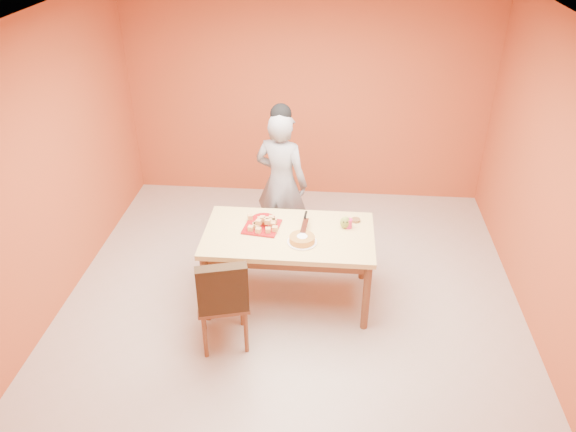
# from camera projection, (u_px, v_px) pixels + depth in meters

# --- Properties ---
(floor) EXTENTS (5.00, 5.00, 0.00)m
(floor) POSITION_uv_depth(u_px,v_px,m) (290.00, 311.00, 5.47)
(floor) COLOR #BFB3A3
(floor) RESTS_ON ground
(ceiling) EXTENTS (5.00, 5.00, 0.00)m
(ceiling) POSITION_uv_depth(u_px,v_px,m) (291.00, 25.00, 4.09)
(ceiling) COLOR silver
(ceiling) RESTS_ON wall_back
(wall_back) EXTENTS (4.50, 0.00, 4.50)m
(wall_back) POSITION_uv_depth(u_px,v_px,m) (307.00, 95.00, 6.92)
(wall_back) COLOR #B04D28
(wall_back) RESTS_ON floor
(wall_left) EXTENTS (0.00, 5.00, 5.00)m
(wall_left) POSITION_uv_depth(u_px,v_px,m) (37.00, 179.00, 4.95)
(wall_left) COLOR #B04D28
(wall_left) RESTS_ON floor
(wall_right) EXTENTS (0.00, 5.00, 5.00)m
(wall_right) POSITION_uv_depth(u_px,v_px,m) (563.00, 200.00, 4.61)
(wall_right) COLOR #B04D28
(wall_right) RESTS_ON floor
(dining_table) EXTENTS (1.60, 0.90, 0.76)m
(dining_table) POSITION_uv_depth(u_px,v_px,m) (289.00, 241.00, 5.32)
(dining_table) COLOR #DBC372
(dining_table) RESTS_ON floor
(dining_chair) EXTENTS (0.55, 0.62, 0.97)m
(dining_chair) POSITION_uv_depth(u_px,v_px,m) (222.00, 298.00, 4.85)
(dining_chair) COLOR brown
(dining_chair) RESTS_ON floor
(pastry_pile) EXTENTS (0.29, 0.29, 0.10)m
(pastry_pile) POSITION_uv_depth(u_px,v_px,m) (262.00, 222.00, 5.33)
(pastry_pile) COLOR #EAB963
(pastry_pile) RESTS_ON pastry_platter
(person) EXTENTS (0.68, 0.55, 1.62)m
(person) POSITION_uv_depth(u_px,v_px,m) (281.00, 183.00, 6.05)
(person) COLOR gray
(person) RESTS_ON floor
(pastry_platter) EXTENTS (0.37, 0.37, 0.02)m
(pastry_platter) POSITION_uv_depth(u_px,v_px,m) (262.00, 227.00, 5.36)
(pastry_platter) COLOR maroon
(pastry_platter) RESTS_ON dining_table
(red_dinner_plate) EXTENTS (0.25, 0.25, 0.01)m
(red_dinner_plate) POSITION_uv_depth(u_px,v_px,m) (263.00, 220.00, 5.47)
(red_dinner_plate) COLOR maroon
(red_dinner_plate) RESTS_ON dining_table
(white_cake_plate) EXTENTS (0.35, 0.35, 0.01)m
(white_cake_plate) POSITION_uv_depth(u_px,v_px,m) (302.00, 242.00, 5.13)
(white_cake_plate) COLOR white
(white_cake_plate) RESTS_ON dining_table
(sponge_cake) EXTENTS (0.30, 0.30, 0.05)m
(sponge_cake) POSITION_uv_depth(u_px,v_px,m) (302.00, 239.00, 5.12)
(sponge_cake) COLOR orange
(sponge_cake) RESTS_ON white_cake_plate
(cake_server) EXTENTS (0.07, 0.27, 0.01)m
(cake_server) POSITION_uv_depth(u_px,v_px,m) (304.00, 226.00, 5.25)
(cake_server) COLOR white
(cake_server) RESTS_ON sponge_cake
(egg_ornament) EXTENTS (0.12, 0.11, 0.12)m
(egg_ornament) POSITION_uv_depth(u_px,v_px,m) (345.00, 222.00, 5.32)
(egg_ornament) COLOR olive
(egg_ornament) RESTS_ON dining_table
(magenta_glass) EXTENTS (0.08, 0.08, 0.09)m
(magenta_glass) POSITION_uv_depth(u_px,v_px,m) (349.00, 224.00, 5.33)
(magenta_glass) COLOR #CC1E56
(magenta_glass) RESTS_ON dining_table
(checker_tin) EXTENTS (0.10, 0.10, 0.03)m
(checker_tin) POSITION_uv_depth(u_px,v_px,m) (356.00, 220.00, 5.45)
(checker_tin) COLOR #3D1F10
(checker_tin) RESTS_ON dining_table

